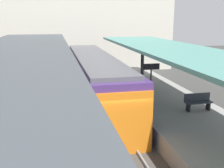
{
  "coord_description": "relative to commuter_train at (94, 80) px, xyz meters",
  "views": [
    {
      "loc": [
        -2.33,
        -10.44,
        5.5
      ],
      "look_at": [
        0.7,
        3.72,
        1.94
      ],
      "focal_mm": 42.71,
      "sensor_mm": 36.0,
      "label": 1
    }
  ],
  "objects": [
    {
      "name": "litter_bin",
      "position": [
        2.8,
        -1.37,
        -0.33
      ],
      "size": [
        0.44,
        0.44,
        0.8
      ],
      "primitive_type": "cylinder",
      "color": "#2D2D30",
      "rests_on": "platform_right"
    },
    {
      "name": "passenger_far_end",
      "position": [
        -2.71,
        0.22,
        0.14
      ],
      "size": [
        0.36,
        0.36,
        1.67
      ],
      "color": "#7A337A",
      "rests_on": "platform_left"
    },
    {
      "name": "station_building_backdrop",
      "position": [
        1.36,
        14.11,
        3.77
      ],
      "size": [
        18.0,
        6.0,
        11.0
      ],
      "primitive_type": "cube",
      "color": "beige",
      "rests_on": "ground_plane"
    },
    {
      "name": "rail_far_side",
      "position": [
        0.72,
        -5.89,
        -1.46
      ],
      "size": [
        0.08,
        28.0,
        0.14
      ],
      "primitive_type": "cube",
      "color": "slate",
      "rests_on": "track_ballast"
    },
    {
      "name": "platform_sign",
      "position": [
        2.59,
        -3.25,
        0.9
      ],
      "size": [
        0.9,
        0.08,
        2.21
      ],
      "color": "#262628",
      "rests_on": "platform_right"
    },
    {
      "name": "passenger_near_bench",
      "position": [
        -4.47,
        -2.37,
        0.19
      ],
      "size": [
        0.36,
        0.36,
        1.77
      ],
      "color": "#232328",
      "rests_on": "platform_left"
    },
    {
      "name": "commuter_train",
      "position": [
        0.0,
        0.0,
        0.0
      ],
      "size": [
        2.78,
        13.98,
        3.1
      ],
      "color": "#472D6B",
      "rests_on": "track_ballast"
    },
    {
      "name": "track_ballast",
      "position": [
        0.0,
        -5.89,
        -1.63
      ],
      "size": [
        3.2,
        28.0,
        0.2
      ],
      "primitive_type": "cube",
      "color": "#423F3D",
      "rests_on": "ground_plane"
    },
    {
      "name": "canopy_left",
      "position": [
        -3.8,
        -4.49,
        2.44
      ],
      "size": [
        4.18,
        21.0,
        3.29
      ],
      "color": "#333335",
      "rests_on": "platform_left"
    },
    {
      "name": "ground_plane",
      "position": [
        0.0,
        -5.89,
        -1.73
      ],
      "size": [
        80.0,
        80.0,
        0.0
      ],
      "primitive_type": "plane",
      "color": "#383835"
    },
    {
      "name": "platform_left",
      "position": [
        -3.8,
        -5.89,
        -1.23
      ],
      "size": [
        4.4,
        28.0,
        1.0
      ],
      "primitive_type": "cube",
      "color": "gray",
      "rests_on": "ground_plane"
    },
    {
      "name": "platform_bench",
      "position": [
        4.57,
        -4.74,
        -0.26
      ],
      "size": [
        1.4,
        0.41,
        0.86
      ],
      "color": "black",
      "rests_on": "platform_right"
    },
    {
      "name": "platform_right",
      "position": [
        3.8,
        -5.89,
        -1.23
      ],
      "size": [
        4.4,
        28.0,
        1.0
      ],
      "primitive_type": "cube",
      "color": "gray",
      "rests_on": "ground_plane"
    },
    {
      "name": "rail_near_side",
      "position": [
        -0.72,
        -5.89,
        -1.46
      ],
      "size": [
        0.08,
        28.0,
        0.14
      ],
      "primitive_type": "cube",
      "color": "slate",
      "rests_on": "track_ballast"
    },
    {
      "name": "canopy_right",
      "position": [
        3.8,
        -4.49,
        2.16
      ],
      "size": [
        4.18,
        21.0,
        3.0
      ],
      "color": "#333335",
      "rests_on": "platform_right"
    },
    {
      "name": "passenger_mid_platform",
      "position": [
        -2.23,
        -5.35,
        0.15
      ],
      "size": [
        0.36,
        0.36,
        1.68
      ],
      "color": "#998460",
      "rests_on": "platform_left"
    }
  ]
}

